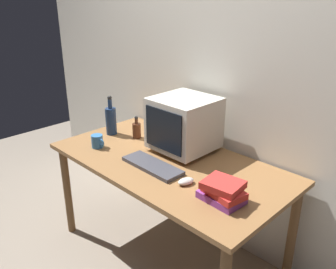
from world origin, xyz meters
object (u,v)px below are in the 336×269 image
object	(u,v)px
crt_monitor	(184,124)
bottle_short	(137,130)
bottle_tall	(111,120)
mug	(97,141)
book_stack	(223,192)
keyboard	(153,166)
computer_mouse	(186,181)

from	to	relation	value
crt_monitor	bottle_short	world-z (taller)	crt_monitor
crt_monitor	bottle_tall	bearing A→B (deg)	-164.71
bottle_tall	bottle_short	size ratio (longest dim) A/B	1.76
crt_monitor	mug	distance (m)	0.62
book_stack	mug	distance (m)	1.03
keyboard	book_stack	size ratio (longest dim) A/B	1.72
computer_mouse	book_stack	xyz separation A→B (m)	(0.25, 0.01, 0.04)
book_stack	mug	bearing A→B (deg)	-176.31
computer_mouse	keyboard	bearing A→B (deg)	-167.17
crt_monitor	bottle_tall	world-z (taller)	crt_monitor
keyboard	mug	xyz separation A→B (m)	(-0.50, -0.06, 0.03)
bottle_tall	computer_mouse	bearing A→B (deg)	-10.10
crt_monitor	book_stack	bearing A→B (deg)	-29.29
mug	bottle_short	bearing A→B (deg)	78.86
bottle_tall	keyboard	bearing A→B (deg)	-14.03
keyboard	bottle_tall	world-z (taller)	bottle_tall
crt_monitor	bottle_tall	size ratio (longest dim) A/B	1.30
crt_monitor	mug	xyz separation A→B (m)	(-0.46, -0.38, -0.15)
computer_mouse	mug	xyz separation A→B (m)	(-0.78, -0.06, 0.03)
keyboard	book_stack	xyz separation A→B (m)	(0.53, 0.00, 0.04)
keyboard	mug	distance (m)	0.50
crt_monitor	keyboard	bearing A→B (deg)	-83.04
computer_mouse	mug	distance (m)	0.78
book_stack	mug	world-z (taller)	book_stack
computer_mouse	book_stack	size ratio (longest dim) A/B	0.41
computer_mouse	mug	world-z (taller)	mug
mug	bottle_tall	bearing A→B (deg)	121.66
keyboard	computer_mouse	size ratio (longest dim) A/B	4.20
keyboard	bottle_tall	size ratio (longest dim) A/B	1.40
book_stack	mug	xyz separation A→B (m)	(-1.02, -0.07, -0.01)
book_stack	crt_monitor	bearing A→B (deg)	150.71
bottle_tall	crt_monitor	bearing A→B (deg)	15.29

